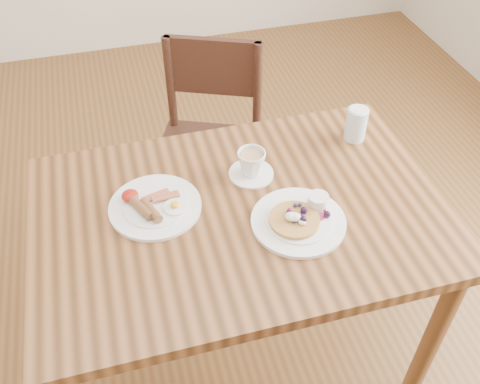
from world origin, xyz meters
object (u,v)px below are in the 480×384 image
at_px(dining_table, 240,232).
at_px(chair_far, 210,141).
at_px(breakfast_plate, 154,206).
at_px(water_glass, 356,124).
at_px(pancake_plate, 300,219).
at_px(teacup_saucer, 251,165).

height_order(dining_table, chair_far, chair_far).
relative_size(chair_far, breakfast_plate, 3.26).
relative_size(breakfast_plate, water_glass, 2.37).
height_order(pancake_plate, breakfast_plate, pancake_plate).
xyz_separation_m(dining_table, water_glass, (0.46, 0.22, 0.16)).
height_order(teacup_saucer, water_glass, water_glass).
relative_size(dining_table, breakfast_plate, 4.44).
height_order(dining_table, teacup_saucer, teacup_saucer).
bearing_deg(dining_table, breakfast_plate, 163.61).
xyz_separation_m(dining_table, chair_far, (0.05, 0.66, -0.16)).
height_order(pancake_plate, teacup_saucer, teacup_saucer).
height_order(dining_table, water_glass, water_glass).
bearing_deg(breakfast_plate, teacup_saucer, 12.05).
bearing_deg(teacup_saucer, dining_table, -118.20).
bearing_deg(water_glass, dining_table, -153.94).
bearing_deg(pancake_plate, dining_table, 148.07).
relative_size(chair_far, water_glass, 7.71).
xyz_separation_m(chair_far, breakfast_plate, (-0.29, -0.59, 0.27)).
height_order(pancake_plate, water_glass, water_glass).
bearing_deg(teacup_saucer, chair_far, 92.24).
xyz_separation_m(pancake_plate, breakfast_plate, (-0.39, 0.16, -0.00)).
bearing_deg(teacup_saucer, breakfast_plate, -167.95).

